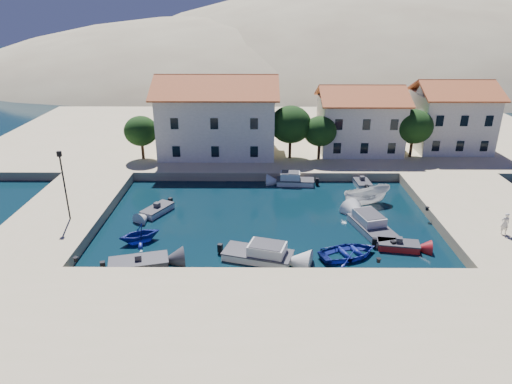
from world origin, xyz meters
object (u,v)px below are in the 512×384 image
at_px(building_right, 451,114).
at_px(rowboat_south, 348,256).
at_px(lamppost, 63,179).
at_px(cabin_cruiser_east, 373,227).
at_px(cabin_cruiser_south, 258,253).
at_px(building_mid, 360,118).
at_px(boat_east, 366,204).
at_px(building_left, 217,114).
at_px(pedestrian, 505,223).

xyz_separation_m(building_right, rowboat_south, (-17.67, -26.65, -5.47)).
relative_size(lamppost, cabin_cruiser_east, 1.02).
height_order(building_right, cabin_cruiser_south, building_right).
xyz_separation_m(building_mid, boat_east, (-2.06, -15.42, -5.22)).
bearing_deg(lamppost, cabin_cruiser_south, -16.99).
bearing_deg(cabin_cruiser_south, boat_east, 61.10).
bearing_deg(building_mid, rowboat_south, -102.48).
distance_m(cabin_cruiser_south, boat_east, 15.19).
distance_m(building_left, cabin_cruiser_south, 26.17).
distance_m(building_mid, building_right, 12.04).
distance_m(lamppost, pedestrian, 37.08).
relative_size(lamppost, cabin_cruiser_south, 1.07).
bearing_deg(boat_east, pedestrian, -150.95).
bearing_deg(pedestrian, building_right, -102.34).
height_order(building_left, building_right, building_left).
height_order(building_right, lamppost, building_right).
distance_m(lamppost, cabin_cruiser_east, 27.06).
relative_size(cabin_cruiser_south, cabin_cruiser_east, 0.95).
xyz_separation_m(building_mid, pedestrian, (7.38, -23.60, -3.28)).
distance_m(building_left, pedestrian, 34.22).
relative_size(boat_east, pedestrian, 2.72).
bearing_deg(boat_east, building_mid, -27.67).
distance_m(building_mid, lamppost, 36.21).
relative_size(building_left, building_mid, 1.40).
height_order(lamppost, rowboat_south, lamppost).
bearing_deg(building_mid, boat_east, -97.63).
height_order(building_left, cabin_cruiser_south, building_left).
height_order(cabin_cruiser_south, boat_east, cabin_cruiser_south).
height_order(building_left, cabin_cruiser_east, building_left).
relative_size(building_right, boat_east, 1.84).
distance_m(lamppost, cabin_cruiser_south, 17.90).
bearing_deg(cabin_cruiser_south, building_right, 63.93).
relative_size(building_right, cabin_cruiser_east, 1.54).
height_order(building_mid, boat_east, building_mid).
xyz_separation_m(boat_east, pedestrian, (9.44, -8.18, 1.94)).
bearing_deg(building_left, building_mid, 3.18).
height_order(building_mid, pedestrian, building_mid).
bearing_deg(rowboat_south, boat_east, -39.84).
bearing_deg(boat_east, cabin_cruiser_south, 114.55).
bearing_deg(pedestrian, boat_east, -42.61).
relative_size(lamppost, pedestrian, 3.31).
bearing_deg(boat_east, cabin_cruiser_east, 153.04).
height_order(building_left, building_mid, building_left).
bearing_deg(rowboat_south, cabin_cruiser_east, -54.44).
bearing_deg(building_right, building_left, -176.19).
bearing_deg(rowboat_south, building_right, -53.95).
bearing_deg(cabin_cruiser_south, rowboat_south, 19.94).
relative_size(rowboat_south, cabin_cruiser_east, 0.79).
relative_size(building_left, cabin_cruiser_south, 2.52).
relative_size(building_left, boat_east, 2.87).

